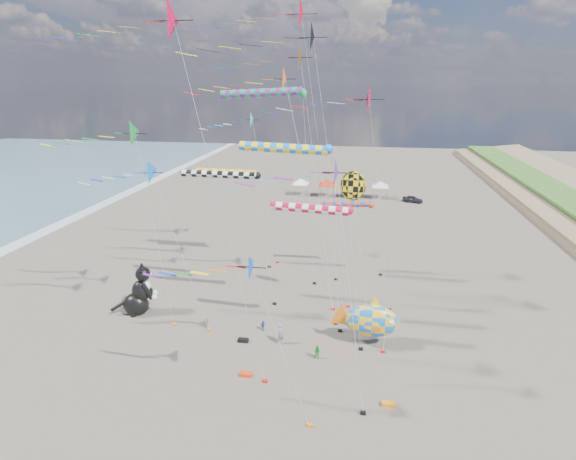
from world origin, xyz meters
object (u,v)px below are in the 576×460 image
at_px(cat_inflatable, 137,290).
at_px(parked_car, 413,199).
at_px(child_green, 317,353).
at_px(child_blue, 263,325).
at_px(person_adult, 281,334).
at_px(fish_inflatable, 371,321).

distance_m(cat_inflatable, parked_car, 55.23).
xyz_separation_m(child_green, parked_car, (12.04, 51.20, 0.02)).
relative_size(child_blue, parked_car, 0.26).
distance_m(person_adult, child_green, 3.72).
bearing_deg(cat_inflatable, fish_inflatable, -25.90).
distance_m(cat_inflatable, person_adult, 14.60).
xyz_separation_m(fish_inflatable, parked_car, (7.92, 48.42, -1.67)).
xyz_separation_m(fish_inflatable, child_blue, (-9.35, 0.79, -1.81)).
height_order(child_green, parked_car, parked_car).
bearing_deg(cat_inflatable, person_adult, -32.45).
relative_size(fish_inflatable, child_blue, 6.15).
xyz_separation_m(cat_inflatable, parked_car, (29.55, 46.62, -1.89)).
bearing_deg(child_blue, cat_inflatable, 121.48).
relative_size(cat_inflatable, child_green, 4.20).
distance_m(person_adult, child_blue, 2.71).
bearing_deg(parked_car, child_blue, 179.93).
bearing_deg(child_green, person_adult, 150.58).
bearing_deg(child_blue, child_green, -88.11).
bearing_deg(fish_inflatable, child_blue, 175.18).
bearing_deg(child_green, cat_inflatable, 163.81).
distance_m(cat_inflatable, fish_inflatable, 21.70).
bearing_deg(person_adult, child_green, -72.53).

